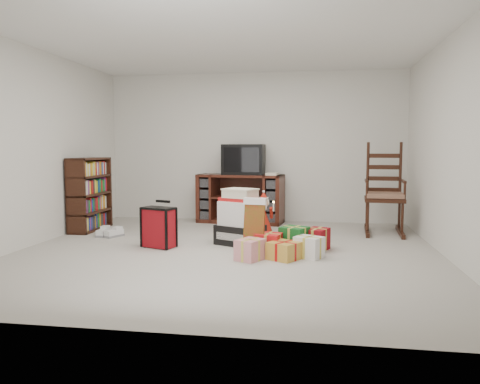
# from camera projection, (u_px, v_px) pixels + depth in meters

# --- Properties ---
(room) EXTENTS (5.01, 5.01, 2.51)m
(room) POSITION_uv_depth(u_px,v_px,m) (226.00, 147.00, 5.46)
(room) COLOR #A59F97
(room) RESTS_ON ground
(tv_stand) EXTENTS (1.45, 0.67, 0.80)m
(tv_stand) POSITION_uv_depth(u_px,v_px,m) (240.00, 199.00, 7.75)
(tv_stand) COLOR #451813
(tv_stand) RESTS_ON floor
(bookshelf) EXTENTS (0.30, 0.89, 1.09)m
(bookshelf) POSITION_uv_depth(u_px,v_px,m) (90.00, 195.00, 7.04)
(bookshelf) COLOR #34190E
(bookshelf) RESTS_ON floor
(rocking_chair) EXTENTS (0.62, 0.95, 1.38)m
(rocking_chair) POSITION_uv_depth(u_px,v_px,m) (384.00, 201.00, 6.82)
(rocking_chair) COLOR #34190E
(rocking_chair) RESTS_ON floor
(gift_pile) EXTENTS (0.68, 0.60, 0.70)m
(gift_pile) POSITION_uv_depth(u_px,v_px,m) (240.00, 221.00, 5.98)
(gift_pile) COLOR black
(gift_pile) RESTS_ON floor
(red_suitcase) EXTENTS (0.43, 0.32, 0.59)m
(red_suitcase) POSITION_uv_depth(u_px,v_px,m) (159.00, 227.00, 5.79)
(red_suitcase) COLOR maroon
(red_suitcase) RESTS_ON floor
(stocking) EXTENTS (0.32, 0.17, 0.66)m
(stocking) POSITION_uv_depth(u_px,v_px,m) (254.00, 225.00, 5.47)
(stocking) COLOR #0D6B0B
(stocking) RESTS_ON floor
(teddy_bear) EXTENTS (0.26, 0.23, 0.39)m
(teddy_bear) POSITION_uv_depth(u_px,v_px,m) (253.00, 232.00, 5.91)
(teddy_bear) COLOR brown
(teddy_bear) RESTS_ON floor
(santa_figurine) EXTENTS (0.30, 0.29, 0.62)m
(santa_figurine) POSITION_uv_depth(u_px,v_px,m) (264.00, 218.00, 6.63)
(santa_figurine) COLOR #AC1F12
(santa_figurine) RESTS_ON floor
(mrs_claus_figurine) EXTENTS (0.30, 0.28, 0.61)m
(mrs_claus_figurine) POSITION_uv_depth(u_px,v_px,m) (230.00, 218.00, 6.72)
(mrs_claus_figurine) COLOR #AC1F12
(mrs_claus_figurine) RESTS_ON floor
(sneaker_pair) EXTENTS (0.35, 0.30, 0.10)m
(sneaker_pair) POSITION_uv_depth(u_px,v_px,m) (109.00, 233.00, 6.55)
(sneaker_pair) COLOR silver
(sneaker_pair) RESTS_ON floor
(gift_cluster) EXTENTS (0.81, 1.12, 0.28)m
(gift_cluster) POSITION_uv_depth(u_px,v_px,m) (288.00, 243.00, 5.39)
(gift_cluster) COLOR red
(gift_cluster) RESTS_ON floor
(crt_television) EXTENTS (0.67, 0.49, 0.50)m
(crt_television) POSITION_uv_depth(u_px,v_px,m) (244.00, 159.00, 7.70)
(crt_television) COLOR black
(crt_television) RESTS_ON tv_stand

